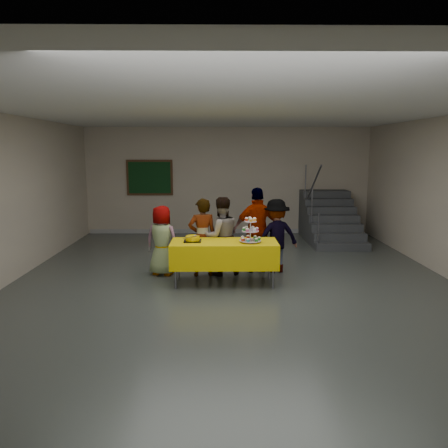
{
  "coord_description": "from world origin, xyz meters",
  "views": [
    {
      "loc": [
        -0.25,
        -7.4,
        2.36
      ],
      "look_at": [
        -0.16,
        0.34,
        1.05
      ],
      "focal_mm": 35.0,
      "sensor_mm": 36.0,
      "label": 1
    }
  ],
  "objects_px": {
    "schoolchild_a": "(162,240)",
    "schoolchild_c": "(221,236)",
    "bear_cake": "(193,238)",
    "schoolchild_e": "(276,236)",
    "schoolchild_b": "(202,237)",
    "staircase": "(329,221)",
    "cupcake_stand": "(250,232)",
    "schoolchild_d": "(258,230)",
    "bake_table": "(224,253)",
    "noticeboard": "(150,178)"
  },
  "relations": [
    {
      "from": "schoolchild_e",
      "to": "staircase",
      "type": "distance_m",
      "value": 3.71
    },
    {
      "from": "cupcake_stand",
      "to": "noticeboard",
      "type": "distance_m",
      "value": 5.53
    },
    {
      "from": "schoolchild_e",
      "to": "staircase",
      "type": "height_order",
      "value": "staircase"
    },
    {
      "from": "bear_cake",
      "to": "schoolchild_e",
      "type": "height_order",
      "value": "schoolchild_e"
    },
    {
      "from": "schoolchild_a",
      "to": "staircase",
      "type": "height_order",
      "value": "staircase"
    },
    {
      "from": "bear_cake",
      "to": "staircase",
      "type": "height_order",
      "value": "staircase"
    },
    {
      "from": "schoolchild_b",
      "to": "schoolchild_e",
      "type": "bearing_deg",
      "value": 177.74
    },
    {
      "from": "noticeboard",
      "to": "bear_cake",
      "type": "bearing_deg",
      "value": -72.79
    },
    {
      "from": "cupcake_stand",
      "to": "schoolchild_c",
      "type": "distance_m",
      "value": 0.86
    },
    {
      "from": "cupcake_stand",
      "to": "staircase",
      "type": "relative_size",
      "value": 0.19
    },
    {
      "from": "noticeboard",
      "to": "schoolchild_a",
      "type": "bearing_deg",
      "value": -78.42
    },
    {
      "from": "schoolchild_c",
      "to": "staircase",
      "type": "relative_size",
      "value": 0.62
    },
    {
      "from": "cupcake_stand",
      "to": "bear_cake",
      "type": "bearing_deg",
      "value": 174.69
    },
    {
      "from": "schoolchild_a",
      "to": "schoolchild_e",
      "type": "distance_m",
      "value": 2.2
    },
    {
      "from": "bear_cake",
      "to": "schoolchild_e",
      "type": "relative_size",
      "value": 0.25
    },
    {
      "from": "schoolchild_b",
      "to": "bake_table",
      "type": "bearing_deg",
      "value": 115.46
    },
    {
      "from": "schoolchild_c",
      "to": "cupcake_stand",
      "type": "bearing_deg",
      "value": 110.79
    },
    {
      "from": "staircase",
      "to": "bake_table",
      "type": "bearing_deg",
      "value": -125.61
    },
    {
      "from": "bake_table",
      "to": "cupcake_stand",
      "type": "xyz_separation_m",
      "value": [
        0.46,
        -0.07,
        0.39
      ]
    },
    {
      "from": "schoolchild_c",
      "to": "schoolchild_e",
      "type": "xyz_separation_m",
      "value": [
        1.07,
        0.18,
        -0.03
      ]
    },
    {
      "from": "schoolchild_c",
      "to": "schoolchild_e",
      "type": "height_order",
      "value": "schoolchild_c"
    },
    {
      "from": "bake_table",
      "to": "schoolchild_d",
      "type": "height_order",
      "value": "schoolchild_d"
    },
    {
      "from": "bake_table",
      "to": "schoolchild_c",
      "type": "distance_m",
      "value": 0.63
    },
    {
      "from": "schoolchild_d",
      "to": "noticeboard",
      "type": "xyz_separation_m",
      "value": [
        -2.71,
        4.03,
        0.77
      ]
    },
    {
      "from": "cupcake_stand",
      "to": "schoolchild_a",
      "type": "distance_m",
      "value": 1.78
    },
    {
      "from": "bear_cake",
      "to": "staircase",
      "type": "xyz_separation_m",
      "value": [
        3.41,
        3.96,
        -0.34
      ]
    },
    {
      "from": "bake_table",
      "to": "noticeboard",
      "type": "relative_size",
      "value": 1.45
    },
    {
      "from": "cupcake_stand",
      "to": "schoolchild_c",
      "type": "height_order",
      "value": "schoolchild_c"
    },
    {
      "from": "bear_cake",
      "to": "schoolchild_c",
      "type": "distance_m",
      "value": 0.76
    },
    {
      "from": "cupcake_stand",
      "to": "bear_cake",
      "type": "distance_m",
      "value": 1.03
    },
    {
      "from": "schoolchild_a",
      "to": "schoolchild_c",
      "type": "xyz_separation_m",
      "value": [
        1.12,
        -0.0,
        0.08
      ]
    },
    {
      "from": "schoolchild_e",
      "to": "bake_table",
      "type": "bearing_deg",
      "value": 21.3
    },
    {
      "from": "schoolchild_b",
      "to": "schoolchild_e",
      "type": "xyz_separation_m",
      "value": [
        1.42,
        0.24,
        -0.02
      ]
    },
    {
      "from": "bear_cake",
      "to": "schoolchild_a",
      "type": "xyz_separation_m",
      "value": [
        -0.62,
        0.57,
        -0.16
      ]
    },
    {
      "from": "bear_cake",
      "to": "staircase",
      "type": "distance_m",
      "value": 5.24
    },
    {
      "from": "schoolchild_b",
      "to": "staircase",
      "type": "relative_size",
      "value": 0.62
    },
    {
      "from": "schoolchild_c",
      "to": "noticeboard",
      "type": "distance_m",
      "value": 4.75
    },
    {
      "from": "bake_table",
      "to": "noticeboard",
      "type": "bearing_deg",
      "value": 112.96
    },
    {
      "from": "schoolchild_e",
      "to": "staircase",
      "type": "relative_size",
      "value": 0.6
    },
    {
      "from": "cupcake_stand",
      "to": "schoolchild_d",
      "type": "distance_m",
      "value": 0.89
    },
    {
      "from": "cupcake_stand",
      "to": "bear_cake",
      "type": "height_order",
      "value": "cupcake_stand"
    },
    {
      "from": "schoolchild_c",
      "to": "schoolchild_d",
      "type": "height_order",
      "value": "schoolchild_d"
    },
    {
      "from": "bear_cake",
      "to": "schoolchild_c",
      "type": "xyz_separation_m",
      "value": [
        0.5,
        0.57,
        -0.08
      ]
    },
    {
      "from": "bake_table",
      "to": "schoolchild_a",
      "type": "height_order",
      "value": "schoolchild_a"
    },
    {
      "from": "schoolchild_d",
      "to": "noticeboard",
      "type": "height_order",
      "value": "noticeboard"
    },
    {
      "from": "schoolchild_d",
      "to": "schoolchild_c",
      "type": "bearing_deg",
      "value": 9.31
    },
    {
      "from": "schoolchild_b",
      "to": "staircase",
      "type": "bearing_deg",
      "value": -145.22
    },
    {
      "from": "schoolchild_e",
      "to": "noticeboard",
      "type": "xyz_separation_m",
      "value": [
        -3.06,
        4.05,
        0.88
      ]
    },
    {
      "from": "bake_table",
      "to": "cupcake_stand",
      "type": "height_order",
      "value": "cupcake_stand"
    },
    {
      "from": "schoolchild_b",
      "to": "schoolchild_c",
      "type": "height_order",
      "value": "schoolchild_c"
    }
  ]
}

